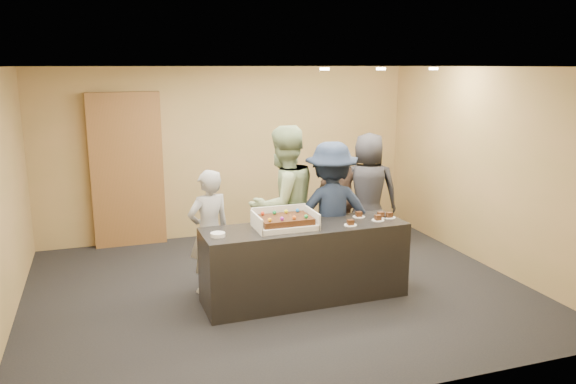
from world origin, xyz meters
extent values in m
plane|color=black|center=(0.00, 0.00, 0.00)|extent=(6.00, 6.00, 0.00)
plane|color=silver|center=(0.00, 0.00, 2.70)|extent=(6.00, 6.00, 0.00)
cube|color=#978349|center=(0.00, 2.50, 1.35)|extent=(6.00, 0.04, 2.70)
cube|color=#978349|center=(0.00, -2.50, 1.35)|extent=(6.00, 0.04, 2.70)
cube|color=#978349|center=(3.00, 0.00, 1.35)|extent=(0.04, 5.00, 2.70)
cube|color=black|center=(0.21, -0.40, 0.45)|extent=(2.41, 0.74, 0.90)
cube|color=brown|center=(-1.61, 2.41, 1.17)|extent=(1.06, 0.15, 2.33)
cube|color=white|center=(-0.03, -0.40, 0.93)|extent=(0.67, 0.47, 0.06)
cube|color=white|center=(-0.37, -0.40, 0.99)|extent=(0.02, 0.47, 0.18)
cube|color=white|center=(0.30, -0.40, 0.99)|extent=(0.02, 0.47, 0.18)
cube|color=white|center=(-0.03, -0.17, 1.00)|extent=(0.67, 0.02, 0.20)
cube|color=#37190C|center=(-0.03, -0.40, 0.99)|extent=(0.59, 0.41, 0.07)
sphere|color=red|center=(-0.26, -0.26, 1.05)|extent=(0.04, 0.04, 0.04)
sphere|color=#189049|center=(-0.12, -0.26, 1.05)|extent=(0.04, 0.04, 0.04)
sphere|color=yellow|center=(0.03, -0.26, 1.05)|extent=(0.04, 0.04, 0.04)
sphere|color=blue|center=(0.17, -0.26, 1.05)|extent=(0.04, 0.04, 0.04)
sphere|color=orange|center=(-0.26, -0.55, 1.05)|extent=(0.04, 0.04, 0.04)
sphere|color=purple|center=(-0.12, -0.55, 1.05)|extent=(0.04, 0.04, 0.04)
sphere|color=orange|center=(0.03, -0.55, 1.05)|extent=(0.04, 0.04, 0.04)
sphere|color=green|center=(0.17, -0.55, 1.05)|extent=(0.04, 0.04, 0.04)
cylinder|color=white|center=(-0.83, -0.48, 0.92)|extent=(0.16, 0.16, 0.04)
cylinder|color=white|center=(0.72, -0.56, 0.90)|extent=(0.15, 0.15, 0.01)
cube|color=#37190C|center=(0.72, -0.56, 0.94)|extent=(0.07, 0.06, 0.06)
cylinder|color=white|center=(0.97, -0.25, 0.90)|extent=(0.15, 0.15, 0.01)
cube|color=#37190C|center=(0.97, -0.25, 0.94)|extent=(0.07, 0.06, 0.06)
cylinder|color=white|center=(1.12, -0.47, 0.90)|extent=(0.15, 0.15, 0.01)
cube|color=#37190C|center=(1.12, -0.47, 0.94)|extent=(0.07, 0.06, 0.06)
cylinder|color=white|center=(1.22, -0.35, 0.90)|extent=(0.15, 0.15, 0.01)
cube|color=#37190C|center=(1.22, -0.35, 0.94)|extent=(0.07, 0.06, 0.06)
cylinder|color=white|center=(1.31, -0.40, 0.90)|extent=(0.15, 0.15, 0.01)
cube|color=#37190C|center=(1.31, -0.40, 0.94)|extent=(0.07, 0.06, 0.06)
imported|color=#97979B|center=(-0.80, 0.18, 0.76)|extent=(0.64, 0.52, 1.52)
imported|color=#8DA477|center=(0.15, 0.21, 1.00)|extent=(1.17, 1.04, 2.00)
imported|color=#1B263D|center=(0.73, 0.05, 0.90)|extent=(1.24, 0.82, 1.80)
imported|color=#4F3A2E|center=(1.37, 1.17, 0.80)|extent=(0.98, 0.52, 1.60)
imported|color=#27272C|center=(1.73, 1.01, 0.88)|extent=(1.01, 0.84, 1.77)
cylinder|color=#FFEAC6|center=(0.80, 0.50, 2.67)|extent=(0.12, 0.12, 0.03)
cylinder|color=#FFEAC6|center=(1.60, 0.50, 2.67)|extent=(0.12, 0.12, 0.03)
cylinder|color=#FFEAC6|center=(2.40, 0.50, 2.67)|extent=(0.12, 0.12, 0.03)
camera|label=1|loc=(-1.98, -6.25, 2.72)|focal=35.00mm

